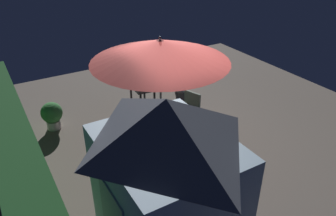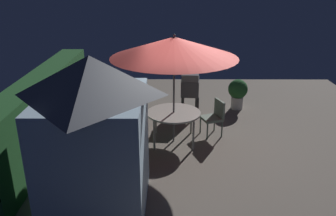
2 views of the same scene
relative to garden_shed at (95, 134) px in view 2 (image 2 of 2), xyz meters
The scene contains 10 objects.
ground_plane 3.22m from the garden_shed, 38.10° to the right, with size 11.00×11.00×0.00m, color #6B6056.
hedge_backdrop 2.90m from the garden_shed, 36.39° to the left, with size 5.93×0.64×1.68m.
garden_shed is the anchor object (origin of this frame).
patio_table 2.89m from the garden_shed, 27.88° to the right, with size 1.28×1.28×0.75m.
patio_umbrella 2.97m from the garden_shed, 27.88° to the right, with size 2.86×2.86×2.58m.
bbq_grill 4.80m from the garden_shed, 22.30° to the right, with size 0.74×0.56×1.20m.
chair_near_shed 2.45m from the garden_shed, ahead, with size 0.53×0.54×0.90m.
chair_far_side 3.80m from the garden_shed, 39.17° to the right, with size 0.59×0.60×0.90m.
potted_plant_by_shed 4.64m from the garden_shed, ahead, with size 0.53×0.53×0.71m.
potted_plant_by_grill 5.77m from the garden_shed, 34.62° to the right, with size 0.58×0.58×0.90m.
Camera 2 is at (-7.44, 0.58, 3.80)m, focal length 37.25 mm.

